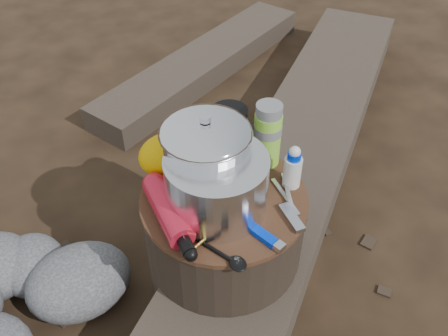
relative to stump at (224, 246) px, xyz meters
name	(u,v)px	position (x,y,z in m)	size (l,w,h in m)	color
ground	(224,287)	(0.00, 0.00, -0.19)	(60.00, 60.00, 0.00)	black
stump	(224,246)	(0.00, 0.00, 0.00)	(0.42, 0.42, 0.38)	black
log_main	(305,142)	(0.54, 0.38, -0.11)	(0.34, 2.03, 0.17)	#3C3129
log_small	(204,64)	(0.48, 1.13, -0.14)	(0.24, 1.30, 0.11)	#3C3129
foil_windscreen	(217,184)	(-0.03, -0.02, 0.27)	(0.24, 0.24, 0.15)	silver
camping_pot	(206,156)	(-0.02, 0.05, 0.30)	(0.21, 0.21, 0.21)	silver
fuel_bottle	(168,211)	(-0.15, -0.01, 0.22)	(0.06, 0.26, 0.06)	red
thermos	(267,135)	(0.16, 0.07, 0.28)	(0.07, 0.07, 0.18)	#8CD538
travel_mug	(229,132)	(0.09, 0.15, 0.26)	(0.09, 0.09, 0.14)	black
stuff_sack	(168,154)	(-0.08, 0.16, 0.24)	(0.15, 0.13, 0.10)	#E0A400
food_pouch	(196,139)	(0.00, 0.17, 0.26)	(0.10, 0.02, 0.13)	#191A4E
lighter	(264,236)	(0.02, -0.16, 0.20)	(0.02, 0.09, 0.02)	#002CD0
multitool	(292,218)	(0.11, -0.14, 0.20)	(0.03, 0.09, 0.01)	silver
pot_grabber	(285,196)	(0.13, -0.07, 0.20)	(0.04, 0.13, 0.01)	silver
spork	(213,249)	(-0.10, -0.14, 0.20)	(0.03, 0.14, 0.01)	black
squeeze_bottle	(293,169)	(0.17, -0.04, 0.25)	(0.05, 0.05, 0.11)	silver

